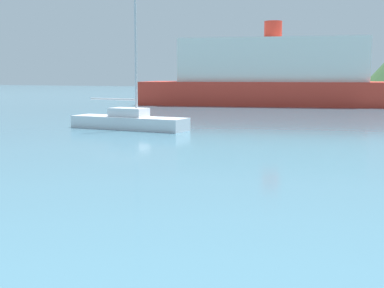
# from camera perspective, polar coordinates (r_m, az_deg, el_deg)

# --- Properties ---
(sailboat_inner) EXTENTS (6.58, 1.95, 7.75)m
(sailboat_inner) POSITION_cam_1_polar(r_m,az_deg,el_deg) (28.37, -6.74, 2.51)
(sailboat_inner) COLOR silver
(sailboat_inner) RESTS_ON ground_plane
(ferry_distant) EXTENTS (25.24, 11.43, 7.80)m
(ferry_distant) POSITION_cam_1_polar(r_m,az_deg,el_deg) (51.22, 8.55, 7.19)
(ferry_distant) COLOR red
(ferry_distant) RESTS_ON ground_plane
(hill_west) EXTENTS (42.36, 42.36, 6.28)m
(hill_west) POSITION_cam_1_polar(r_m,az_deg,el_deg) (95.13, 9.47, 7.47)
(hill_west) COLOR #476B42
(hill_west) RESTS_ON ground_plane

